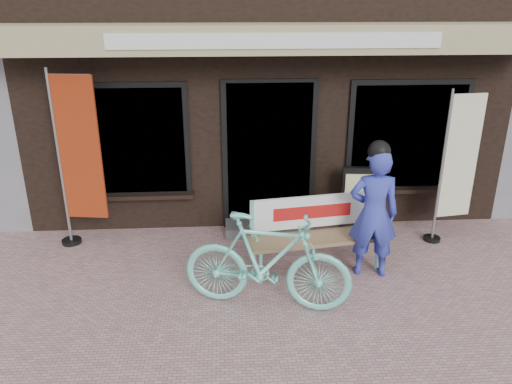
{
  "coord_description": "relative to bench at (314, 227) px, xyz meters",
  "views": [
    {
      "loc": [
        -0.63,
        -4.86,
        3.23
      ],
      "look_at": [
        -0.27,
        0.7,
        1.05
      ],
      "focal_mm": 35.0,
      "sensor_mm": 36.0,
      "label": 1
    }
  ],
  "objects": [
    {
      "name": "ground",
      "position": [
        -0.47,
        -0.75,
        -0.54
      ],
      "size": [
        70.0,
        70.0,
        0.0
      ],
      "primitive_type": "plane",
      "color": "#AB8383",
      "rests_on": "ground"
    },
    {
      "name": "storefront",
      "position": [
        -0.47,
        4.22,
        2.45
      ],
      "size": [
        7.0,
        6.77,
        6.0
      ],
      "color": "black",
      "rests_on": "ground"
    },
    {
      "name": "bench",
      "position": [
        0.0,
        0.0,
        0.0
      ],
      "size": [
        1.74,
        0.68,
        0.92
      ],
      "rotation": [
        0.0,
        0.0,
        0.15
      ],
      "color": "#6DD6C1",
      "rests_on": "ground"
    },
    {
      "name": "person",
      "position": [
        0.66,
        -0.24,
        0.31
      ],
      "size": [
        0.64,
        0.46,
        1.72
      ],
      "rotation": [
        0.0,
        0.0,
        -0.13
      ],
      "color": "#323CAD",
      "rests_on": "ground"
    },
    {
      "name": "bicycle",
      "position": [
        -0.67,
        -0.87,
        0.02
      ],
      "size": [
        1.93,
        0.96,
        1.11
      ],
      "primitive_type": "imported",
      "rotation": [
        0.0,
        0.0,
        1.32
      ],
      "color": "#6DD6C1",
      "rests_on": "ground"
    },
    {
      "name": "nobori_red",
      "position": [
        -3.04,
        0.8,
        0.71
      ],
      "size": [
        0.72,
        0.3,
        2.43
      ],
      "rotation": [
        0.0,
        0.0,
        -0.14
      ],
      "color": "gray",
      "rests_on": "ground"
    },
    {
      "name": "nobori_cream",
      "position": [
        2.03,
        0.62,
        0.57
      ],
      "size": [
        0.64,
        0.27,
        2.15
      ],
      "rotation": [
        0.0,
        0.0,
        0.15
      ],
      "color": "gray",
      "rests_on": "ground"
    },
    {
      "name": "menu_stand",
      "position": [
        0.8,
        0.9,
        -0.02
      ],
      "size": [
        0.51,
        0.17,
        1.01
      ],
      "rotation": [
        0.0,
        0.0,
        -0.12
      ],
      "color": "black",
      "rests_on": "ground"
    }
  ]
}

